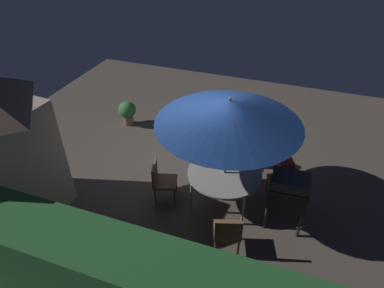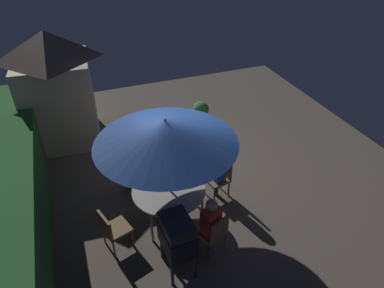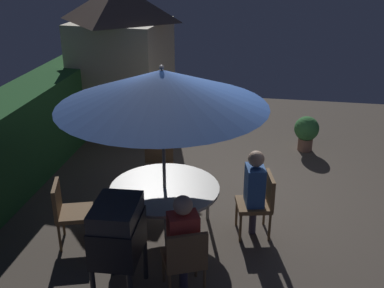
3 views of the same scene
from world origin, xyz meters
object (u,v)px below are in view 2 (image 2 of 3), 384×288
(bbq_grill, at_px, (177,235))
(person_in_red, at_px, (211,220))
(chair_far_side, at_px, (220,176))
(patio_table, at_px, (169,191))
(chair_near_shed, at_px, (214,232))
(patio_umbrella, at_px, (166,132))
(person_in_blue, at_px, (217,168))
(chair_toward_house, at_px, (112,228))
(chair_toward_hedge, at_px, (137,167))
(potted_plant_by_shed, at_px, (201,111))
(garden_shed, at_px, (56,88))

(bbq_grill, relative_size, person_in_red, 0.95)
(chair_far_side, bearing_deg, person_in_red, 149.04)
(patio_table, xyz_separation_m, chair_near_shed, (-1.15, -0.49, -0.19))
(patio_umbrella, relative_size, person_in_blue, 2.11)
(chair_toward_house, bearing_deg, chair_far_side, -74.92)
(chair_toward_hedge, xyz_separation_m, person_in_red, (-2.30, -0.83, 0.26))
(patio_table, relative_size, chair_toward_house, 1.65)
(patio_table, xyz_separation_m, bbq_grill, (-1.26, 0.24, 0.14))
(chair_far_side, distance_m, potted_plant_by_shed, 3.15)
(chair_far_side, xyz_separation_m, person_in_red, (-1.36, 0.81, 0.26))
(chair_near_shed, xyz_separation_m, chair_far_side, (1.43, -0.78, 0.00))
(chair_toward_hedge, relative_size, person_in_blue, 0.71)
(patio_umbrella, relative_size, chair_far_side, 2.96)
(patio_table, distance_m, patio_umbrella, 1.42)
(garden_shed, xyz_separation_m, person_in_red, (-4.94, -2.23, -0.77))
(bbq_grill, xyz_separation_m, chair_toward_house, (0.86, 0.99, -0.33))
(garden_shed, xyz_separation_m, patio_umbrella, (-3.87, -1.77, 0.58))
(garden_shed, height_order, bbq_grill, garden_shed)
(chair_toward_house, bearing_deg, patio_table, -72.29)
(patio_table, distance_m, chair_toward_house, 1.31)
(patio_table, bearing_deg, chair_far_side, -77.53)
(chair_far_side, xyz_separation_m, chair_toward_house, (-0.68, 2.51, 0.00))
(potted_plant_by_shed, distance_m, person_in_red, 4.70)
(patio_table, bearing_deg, potted_plant_by_shed, -31.61)
(potted_plant_by_shed, bearing_deg, person_in_red, 160.14)
(patio_table, bearing_deg, chair_toward_hedge, 16.80)
(patio_umbrella, bearing_deg, chair_toward_house, 107.71)
(patio_umbrella, distance_m, person_in_blue, 1.82)
(patio_table, bearing_deg, chair_toward_house, 107.71)
(person_in_red, bearing_deg, chair_far_side, -30.96)
(bbq_grill, bearing_deg, chair_far_side, -44.60)
(patio_umbrella, height_order, chair_far_side, patio_umbrella)
(chair_far_side, relative_size, person_in_blue, 0.71)
(patio_umbrella, distance_m, bbq_grill, 1.81)
(chair_near_shed, bearing_deg, patio_umbrella, 23.16)
(garden_shed, height_order, potted_plant_by_shed, garden_shed)
(bbq_grill, distance_m, chair_toward_hedge, 2.51)
(chair_far_side, distance_m, person_in_blue, 0.28)
(chair_toward_house, xyz_separation_m, potted_plant_by_shed, (3.73, -3.29, -0.12))
(patio_table, xyz_separation_m, chair_far_side, (0.28, -1.27, -0.19))
(chair_near_shed, height_order, chair_toward_house, same)
(person_in_red, xyz_separation_m, person_in_blue, (1.34, -0.73, 0.00))
(garden_shed, relative_size, person_in_blue, 2.42)
(chair_toward_hedge, bearing_deg, chair_near_shed, -160.06)
(garden_shed, xyz_separation_m, bbq_grill, (-5.12, -1.53, -0.71))
(person_in_blue, bearing_deg, bbq_grill, 136.68)
(patio_table, height_order, bbq_grill, bbq_grill)
(potted_plant_by_shed, height_order, person_in_red, person_in_red)
(potted_plant_by_shed, height_order, person_in_blue, person_in_blue)
(garden_shed, bearing_deg, chair_near_shed, -155.68)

